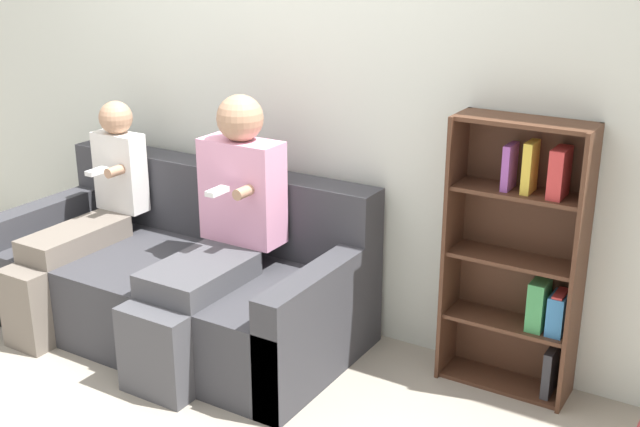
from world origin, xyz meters
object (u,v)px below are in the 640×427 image
(couch, at_px, (181,279))
(adult_seated, at_px, (216,231))
(child_seated, at_px, (83,219))
(bookshelf, at_px, (523,259))

(couch, bearing_deg, adult_seated, -17.63)
(child_seated, bearing_deg, bookshelf, 13.28)
(adult_seated, xyz_separation_m, bookshelf, (1.30, 0.46, -0.02))
(adult_seated, bearing_deg, bookshelf, 19.57)
(couch, height_order, bookshelf, bookshelf)
(couch, xyz_separation_m, bookshelf, (1.62, 0.36, 0.34))
(couch, bearing_deg, bookshelf, 12.47)
(bookshelf, bearing_deg, couch, -167.53)
(child_seated, xyz_separation_m, bookshelf, (2.12, 0.50, 0.06))
(couch, xyz_separation_m, child_seated, (-0.50, -0.14, 0.27))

